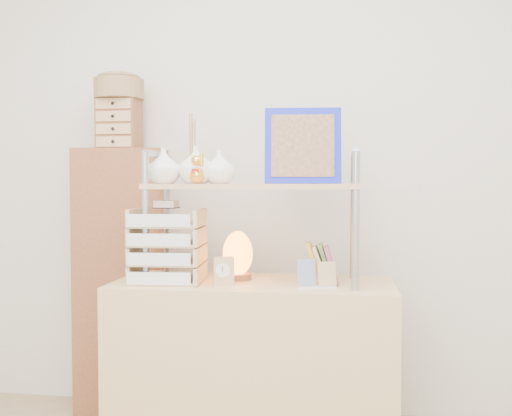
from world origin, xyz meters
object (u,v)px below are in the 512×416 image
Objects in this scene: cabinet at (122,280)px; salt_lamp at (238,255)px; desk at (253,367)px; letter_tray at (167,249)px.

cabinet is 6.31× the size of salt_lamp.
desk is 0.89× the size of cabinet.
cabinet is 0.76m from salt_lamp.
desk is at bearing -29.91° from salt_lamp.
letter_tray is at bearing -170.24° from desk.
letter_tray is 0.31m from salt_lamp.
letter_tray reaches higher than desk.
letter_tray is 1.64× the size of salt_lamp.
salt_lamp is at bearing 20.20° from letter_tray.
desk is at bearing -33.50° from cabinet.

